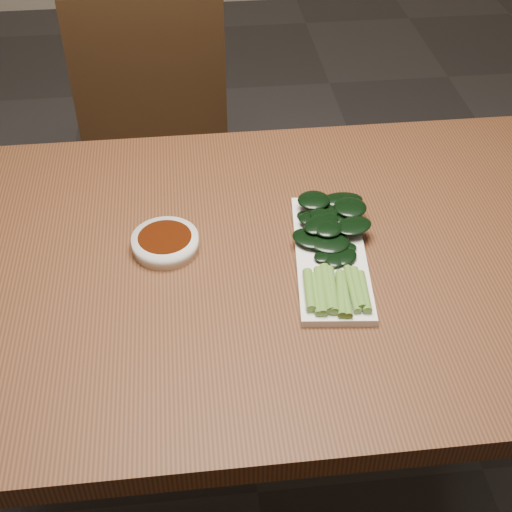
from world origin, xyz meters
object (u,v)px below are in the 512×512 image
(sauce_bowl, at_px, (165,243))
(serving_plate, at_px, (330,256))
(table, at_px, (258,287))
(chair_far, at_px, (160,157))
(gai_lan, at_px, (332,239))

(sauce_bowl, bearing_deg, serving_plate, -11.92)
(table, bearing_deg, chair_far, 103.99)
(sauce_bowl, relative_size, serving_plate, 0.35)
(table, distance_m, gai_lan, 0.16)
(chair_far, relative_size, sauce_bowl, 7.86)
(gai_lan, bearing_deg, chair_far, 112.81)
(sauce_bowl, height_order, gai_lan, gai_lan)
(table, bearing_deg, sauce_bowl, 166.84)
(serving_plate, bearing_deg, gai_lan, 74.56)
(table, bearing_deg, gai_lan, -0.19)
(chair_far, height_order, gai_lan, chair_far)
(table, height_order, chair_far, chair_far)
(sauce_bowl, bearing_deg, table, -13.16)
(table, xyz_separation_m, sauce_bowl, (-0.16, 0.04, 0.09))
(chair_far, distance_m, sauce_bowl, 0.75)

